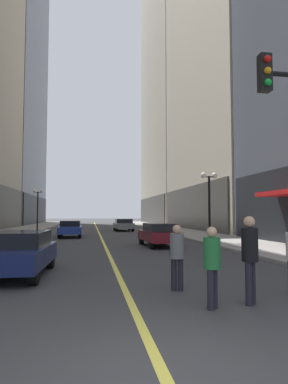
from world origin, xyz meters
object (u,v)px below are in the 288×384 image
Objects in this scene: pedestrian_in_green_parka at (212,261)px; pedestrian_in_black_coat at (250,252)px; street_lamp_left_far at (38,201)px; car_maroon at (159,234)px; car_grey at (123,224)px; pedestrian_in_grey_suit at (177,252)px; street_lamp_right_mid at (209,191)px; car_blue at (70,228)px; car_navy at (19,252)px; fire_hydrant_right at (252,244)px.

pedestrian_in_green_parka is 0.89× the size of pedestrian_in_black_coat.
pedestrian_in_black_coat is 32.20m from street_lamp_left_far.
car_maroon is 18.07m from car_grey.
pedestrian_in_green_parka reaches higher than pedestrian_in_grey_suit.
street_lamp_right_mid is at bearing 70.43° from pedestrian_in_green_parka.
car_blue is 2.62× the size of pedestrian_in_green_parka.
pedestrian_in_black_coat reaches higher than car_maroon.
car_maroon is at bearing 80.85° from pedestrian_in_grey_suit.
street_lamp_left_far is (-3.42, 26.75, 2.54)m from car_navy.
car_maroon is 5.33m from fire_hydrant_right.
pedestrian_in_grey_suit is 0.36× the size of street_lamp_right_mid.
street_lamp_left_far is at bearing 104.57° from pedestrian_in_grey_suit.
pedestrian_in_grey_suit is 30.48m from street_lamp_left_far.
car_grey is at bearing 100.86° from fire_hydrant_right.
car_blue is 5.26× the size of fire_hydrant_right.
pedestrian_in_black_coat is 2.27× the size of fire_hydrant_right.
street_lamp_left_far is (-9.45, 18.23, 2.54)m from car_maroon.
car_blue is at bearing 100.49° from pedestrian_in_grey_suit.
fire_hydrant_right is at bearing 63.50° from pedestrian_in_black_coat.
car_grey is at bearing 87.09° from pedestrian_in_grey_suit.
car_navy and car_grey have the same top height.
car_grey is 1.00× the size of street_lamp_right_mid.
street_lamp_left_far is at bearing 121.27° from fire_hydrant_right.
street_lamp_left_far is at bearing 97.29° from car_navy.
car_maroon is 0.95× the size of car_grey.
car_blue is 10.76m from car_grey.
pedestrian_in_black_coat is (-0.32, -30.74, 0.34)m from car_grey.
car_maroon reaches higher than fire_hydrant_right.
car_maroon is 2.64× the size of pedestrian_in_grey_suit.
car_blue is 2.64× the size of pedestrian_in_grey_suit.
street_lamp_right_mid is at bearing 44.98° from car_navy.
car_maroon is 2.62× the size of pedestrian_in_green_parka.
fire_hydrant_right is (9.88, 4.85, -0.32)m from car_navy.
pedestrian_in_grey_suit reaches higher than car_maroon.
pedestrian_in_green_parka is 0.36× the size of street_lamp_left_far.
street_lamp_right_mid is at bearing 73.58° from pedestrian_in_black_coat.
street_lamp_left_far and street_lamp_right_mid have the same top height.
fire_hydrant_right is at bearing -43.61° from car_maroon.
car_blue is at bearing 100.42° from pedestrian_in_green_parka.
pedestrian_in_black_coat is (1.17, -1.49, 0.14)m from pedestrian_in_grey_suit.
street_lamp_right_mid is (12.80, -17.37, 0.00)m from street_lamp_left_far.
car_navy and car_blue have the same top height.
street_lamp_right_mid reaches higher than fire_hydrant_right.
car_navy is at bearing 136.10° from pedestrian_in_green_parka.
car_grey is at bearing 87.77° from pedestrian_in_green_parka.
pedestrian_in_green_parka is at bearing -96.74° from car_maroon.
pedestrian_in_grey_suit is at bearing -75.43° from street_lamp_left_far.
pedestrian_in_green_parka is 2.01× the size of fire_hydrant_right.
car_navy is 5.15× the size of fire_hydrant_right.
street_lamp_left_far is at bearing 126.38° from street_lamp_right_mid.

